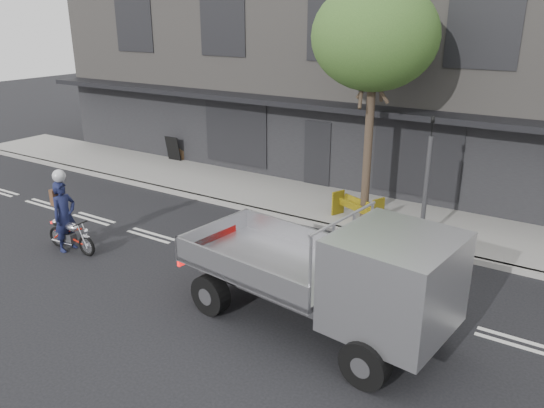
{
  "coord_description": "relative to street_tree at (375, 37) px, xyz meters",
  "views": [
    {
      "loc": [
        7.84,
        -9.71,
        5.87
      ],
      "look_at": [
        1.32,
        0.5,
        1.51
      ],
      "focal_mm": 35.0,
      "sensor_mm": 36.0,
      "label": 1
    }
  ],
  "objects": [
    {
      "name": "building_main",
      "position": [
        -2.2,
        7.1,
        -1.28
      ],
      "size": [
        26.0,
        10.0,
        8.0
      ],
      "primitive_type": "cube",
      "color": "slate",
      "rests_on": "ground"
    },
    {
      "name": "ground",
      "position": [
        -2.2,
        -4.2,
        -5.28
      ],
      "size": [
        80.0,
        80.0,
        0.0
      ],
      "primitive_type": "plane",
      "color": "black",
      "rests_on": "ground"
    },
    {
      "name": "flatbed_ute",
      "position": [
        2.55,
        -5.88,
        -3.86
      ],
      "size": [
        5.59,
        2.79,
        2.49
      ],
      "rotation": [
        0.0,
        0.0,
        -0.12
      ],
      "color": "black",
      "rests_on": "ground"
    },
    {
      "name": "motorcycle",
      "position": [
        -5.61,
        -6.03,
        -4.83
      ],
      "size": [
        1.71,
        0.5,
        0.88
      ],
      "rotation": [
        0.0,
        0.0,
        0.03
      ],
      "color": "black",
      "rests_on": "ground"
    },
    {
      "name": "street_tree",
      "position": [
        0.0,
        0.0,
        0.0
      ],
      "size": [
        3.4,
        3.4,
        6.74
      ],
      "color": "#382B21",
      "rests_on": "ground"
    },
    {
      "name": "traffic_light_pole",
      "position": [
        2.0,
        -0.85,
        -3.63
      ],
      "size": [
        0.12,
        0.12,
        3.5
      ],
      "color": "#2D2D30",
      "rests_on": "ground"
    },
    {
      "name": "kerb",
      "position": [
        -2.2,
        -1.1,
        -5.2
      ],
      "size": [
        32.0,
        0.2,
        0.15
      ],
      "primitive_type": "cube",
      "color": "gray",
      "rests_on": "ground"
    },
    {
      "name": "sandwich_board",
      "position": [
        -9.24,
        1.8,
        -4.63
      ],
      "size": [
        0.66,
        0.46,
        1.0
      ],
      "primitive_type": null,
      "rotation": [
        0.0,
        0.0,
        0.06
      ],
      "color": "black",
      "rests_on": "sidewalk"
    },
    {
      "name": "sidewalk",
      "position": [
        -2.2,
        0.5,
        -5.2
      ],
      "size": [
        32.0,
        3.2,
        0.15
      ],
      "primitive_type": "cube",
      "color": "gray",
      "rests_on": "ground"
    },
    {
      "name": "construction_barrier",
      "position": [
        -0.13,
        -0.4,
        -4.74
      ],
      "size": [
        1.47,
        1.04,
        0.77
      ],
      "primitive_type": null,
      "rotation": [
        0.0,
        0.0,
        -0.4
      ],
      "color": "yellow",
      "rests_on": "sidewalk"
    },
    {
      "name": "rider",
      "position": [
        -5.77,
        -6.03,
        -4.34
      ],
      "size": [
        0.47,
        0.69,
        1.87
      ],
      "primitive_type": "imported",
      "rotation": [
        0.0,
        0.0,
        1.6
      ],
      "color": "#161A3D",
      "rests_on": "ground"
    }
  ]
}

